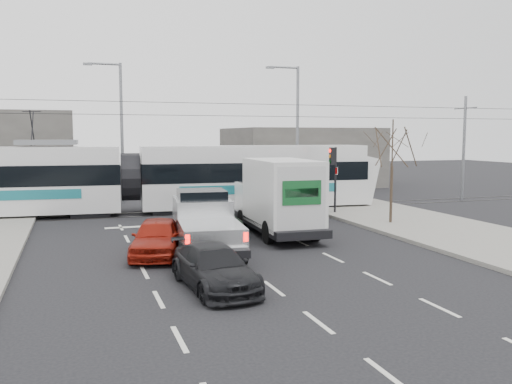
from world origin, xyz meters
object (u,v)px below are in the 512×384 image
object	(u,v)px
street_lamp_near	(295,125)
box_truck	(278,198)
silver_pickup	(204,222)
street_lamp_far	(119,124)
dark_car	(214,267)
traffic_signal	(333,165)
red_car	(157,237)
bare_tree	(392,148)
tram	(130,178)
navy_pickup	(276,197)
green_car	(215,220)

from	to	relation	value
street_lamp_near	box_truck	size ratio (longest dim) A/B	1.33
street_lamp_near	silver_pickup	size ratio (longest dim) A/B	1.40
street_lamp_far	dark_car	bearing A→B (deg)	-87.67
traffic_signal	red_car	distance (m)	13.10
bare_tree	street_lamp_near	world-z (taller)	street_lamp_near
silver_pickup	tram	bearing A→B (deg)	104.82
dark_car	tram	bearing A→B (deg)	87.88
street_lamp_near	box_truck	bearing A→B (deg)	-115.82
navy_pickup	red_car	distance (m)	11.10
green_car	navy_pickup	bearing A→B (deg)	51.04
street_lamp_far	street_lamp_near	bearing A→B (deg)	-9.87
traffic_signal	street_lamp_near	distance (m)	7.91
street_lamp_far	dark_car	world-z (taller)	street_lamp_far
box_truck	tram	bearing A→B (deg)	124.61
street_lamp_far	dark_car	xyz separation A→B (m)	(0.87, -21.44, -4.50)
tram	navy_pickup	bearing A→B (deg)	-19.37
silver_pickup	traffic_signal	bearing A→B (deg)	44.16
bare_tree	navy_pickup	size ratio (longest dim) A/B	0.93
dark_car	street_lamp_far	bearing A→B (deg)	87.38
street_lamp_near	street_lamp_far	bearing A→B (deg)	170.13
bare_tree	box_truck	world-z (taller)	bare_tree
red_car	box_truck	bearing A→B (deg)	39.78
tram	traffic_signal	bearing A→B (deg)	-16.85
traffic_signal	dark_car	size ratio (longest dim) A/B	0.85
traffic_signal	silver_pickup	size ratio (longest dim) A/B	0.56
traffic_signal	street_lamp_near	bearing A→B (deg)	83.59
navy_pickup	green_car	bearing A→B (deg)	-160.04
dark_car	navy_pickup	bearing A→B (deg)	57.30
street_lamp_far	green_car	world-z (taller)	street_lamp_far
navy_pickup	tram	bearing A→B (deg)	132.65
tram	green_car	size ratio (longest dim) A/B	6.33
street_lamp_far	navy_pickup	bearing A→B (deg)	-48.96
traffic_signal	box_truck	size ratio (longest dim) A/B	0.53
traffic_signal	green_car	size ratio (longest dim) A/B	0.82
street_lamp_far	red_car	xyz separation A→B (m)	(-0.07, -16.73, -4.41)
traffic_signal	bare_tree	bearing A→B (deg)	-74.24
bare_tree	red_car	xyz separation A→B (m)	(-11.86, -3.23, -3.09)
traffic_signal	silver_pickup	bearing A→B (deg)	-142.00
traffic_signal	box_truck	world-z (taller)	traffic_signal
box_truck	bare_tree	bearing A→B (deg)	8.10
street_lamp_far	silver_pickup	world-z (taller)	street_lamp_far
tram	navy_pickup	xyz separation A→B (m)	(7.49, -3.27, -0.95)
tram	dark_car	distance (m)	16.09
street_lamp_far	green_car	xyz separation A→B (m)	(3.06, -13.02, -4.50)
bare_tree	silver_pickup	size ratio (longest dim) A/B	0.78
box_truck	green_car	distance (m)	2.99
street_lamp_far	navy_pickup	distance (m)	12.23
bare_tree	box_truck	bearing A→B (deg)	-174.04
bare_tree	dark_car	xyz separation A→B (m)	(-10.91, -7.94, -3.18)
bare_tree	tram	world-z (taller)	tram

